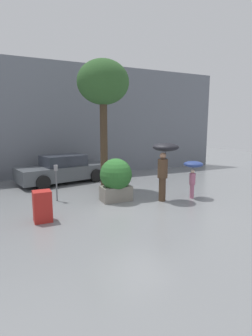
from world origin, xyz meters
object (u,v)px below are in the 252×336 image
at_px(person_adult, 165,157).
at_px(newspaper_box, 42,206).
at_px(person_child, 193,168).
at_px(parking_meter, 56,175).
at_px(street_tree, 103,85).
at_px(parked_car_near, 64,170).
at_px(planter_box, 116,178).

bearing_deg(person_adult, newspaper_box, 163.69).
relative_size(person_adult, person_child, 1.50).
relative_size(parking_meter, newspaper_box, 1.48).
bearing_deg(street_tree, person_adult, -59.44).
height_order(person_adult, parked_car_near, person_adult).
bearing_deg(person_child, newspaper_box, 138.66).
relative_size(person_adult, street_tree, 0.39).
height_order(planter_box, parking_meter, planter_box).
bearing_deg(planter_box, person_adult, -24.07).
distance_m(person_adult, person_child, 1.28).
relative_size(planter_box, parking_meter, 1.17).
bearing_deg(parked_car_near, street_tree, -163.58).
xyz_separation_m(person_adult, parked_car_near, (-2.67, 4.72, -0.98)).
xyz_separation_m(planter_box, parking_meter, (-1.98, 0.86, 0.11)).
relative_size(planter_box, parked_car_near, 0.35).
distance_m(planter_box, street_tree, 3.89).
xyz_separation_m(planter_box, person_adult, (1.60, -0.72, 0.75)).
bearing_deg(parked_car_near, person_child, -153.62).
xyz_separation_m(planter_box, street_tree, (0.18, 1.70, 3.50)).
bearing_deg(parking_meter, street_tree, 21.25).
bearing_deg(parking_meter, parked_car_near, 73.83).
xyz_separation_m(person_adult, street_tree, (-1.42, 2.41, 2.74)).
relative_size(person_adult, parked_car_near, 0.47).
distance_m(person_adult, parked_car_near, 5.51).
relative_size(person_adult, newspaper_box, 2.34).
xyz_separation_m(parked_car_near, street_tree, (1.24, -2.30, 3.73)).
height_order(planter_box, street_tree, street_tree).
height_order(planter_box, person_adult, person_adult).
height_order(street_tree, newspaper_box, street_tree).
relative_size(street_tree, parking_meter, 4.02).
xyz_separation_m(person_child, street_tree, (-2.61, 2.57, 3.21)).
bearing_deg(person_adult, parking_meter, 135.44).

